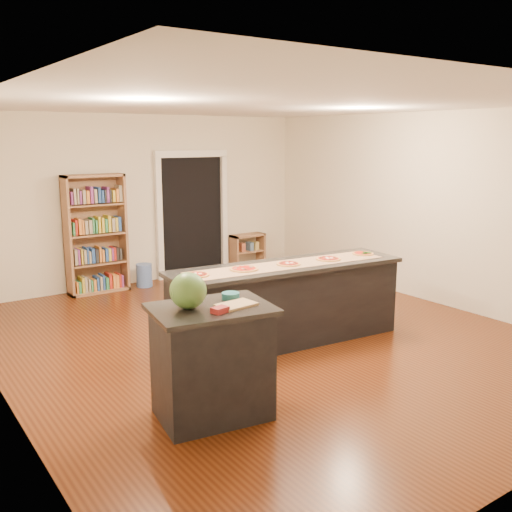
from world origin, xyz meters
TOP-DOWN VIEW (x-y plane):
  - room at (0.00, 0.00)m, footprint 6.00×7.00m
  - doorway at (0.90, 3.46)m, footprint 1.40×0.09m
  - kitchen_island at (0.14, -0.24)m, footprint 2.90×0.79m
  - side_counter at (-1.55, -1.35)m, footprint 1.02×0.74m
  - bookshelf at (-0.92, 3.28)m, footprint 0.93×0.33m
  - low_shelf at (1.98, 3.31)m, footprint 0.65×0.28m
  - waste_bin at (-0.18, 3.17)m, footprint 0.26×0.26m
  - kraft_paper at (0.14, -0.26)m, footprint 2.55×0.69m
  - watermelon at (-1.74, -1.29)m, footprint 0.31×0.31m
  - cutting_board at (-1.37, -1.46)m, footprint 0.35×0.25m
  - package_red at (-1.58, -1.54)m, footprint 0.15×0.12m
  - package_teal at (-1.29, -1.25)m, footprint 0.16×0.16m
  - pizza_a at (-1.01, -0.13)m, footprint 0.27×0.27m
  - pizza_b at (-0.44, -0.19)m, footprint 0.33×0.33m
  - pizza_c at (0.14, -0.27)m, footprint 0.27×0.27m
  - pizza_d at (0.71, -0.33)m, footprint 0.29×0.29m
  - pizza_e at (1.29, -0.34)m, footprint 0.28×0.28m

SIDE VIEW (x-z plane):
  - waste_bin at x=-0.18m, z-range 0.00..0.38m
  - low_shelf at x=1.98m, z-range 0.00..0.65m
  - kitchen_island at x=0.14m, z-range 0.00..0.96m
  - side_counter at x=-1.55m, z-range 0.00..1.01m
  - bookshelf at x=-0.92m, z-range 0.00..1.87m
  - kraft_paper at x=0.14m, z-range 0.96..0.96m
  - pizza_d at x=0.71m, z-range 0.96..0.98m
  - pizza_a at x=-1.01m, z-range 0.96..0.98m
  - pizza_e at x=1.29m, z-range 0.96..0.98m
  - pizza_b at x=-0.44m, z-range 0.96..0.98m
  - pizza_c at x=0.14m, z-range 0.96..0.98m
  - cutting_board at x=-1.37m, z-range 1.01..1.03m
  - package_red at x=-1.58m, z-range 1.01..1.06m
  - package_teal at x=-1.29m, z-range 1.01..1.07m
  - watermelon at x=-1.74m, z-range 1.01..1.32m
  - doorway at x=0.90m, z-range 0.10..2.31m
  - room at x=0.00m, z-range 0.00..2.80m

